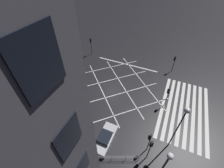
# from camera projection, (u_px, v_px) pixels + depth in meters

# --- Properties ---
(ground_plane) EXTENTS (200.00, 200.00, 0.00)m
(ground_plane) POSITION_uv_depth(u_px,v_px,m) (112.00, 87.00, 26.82)
(ground_plane) COLOR black
(road_markings) EXTENTS (19.70, 25.49, 0.01)m
(road_markings) POSITION_uv_depth(u_px,v_px,m) (161.00, 101.00, 24.52)
(road_markings) COLOR silver
(road_markings) RESTS_ON ground_plane
(traffic_light_nw_cross) EXTENTS (0.36, 2.65, 3.24)m
(traffic_light_nw_cross) POSITION_uv_depth(u_px,v_px,m) (42.00, 101.00, 21.26)
(traffic_light_nw_cross) COLOR #2D2D30
(traffic_light_nw_cross) RESTS_ON ground_plane
(traffic_light_ne_main) EXTENTS (0.39, 0.36, 3.93)m
(traffic_light_ne_main) POSITION_uv_depth(u_px,v_px,m) (91.00, 43.00, 33.19)
(traffic_light_ne_main) COLOR #2D2D30
(traffic_light_ne_main) RESTS_ON ground_plane
(traffic_light_nw_main) EXTENTS (2.72, 0.36, 4.34)m
(traffic_light_nw_main) POSITION_uv_depth(u_px,v_px,m) (35.00, 89.00, 21.94)
(traffic_light_nw_main) COLOR #2D2D30
(traffic_light_nw_main) RESTS_ON ground_plane
(traffic_light_median_north) EXTENTS (0.36, 0.39, 4.00)m
(traffic_light_median_north) POSITION_uv_depth(u_px,v_px,m) (70.00, 63.00, 27.43)
(traffic_light_median_north) COLOR #2D2D30
(traffic_light_median_north) RESTS_ON ground_plane
(traffic_light_se_cross) EXTENTS (0.36, 0.39, 3.54)m
(traffic_light_se_cross) POSITION_uv_depth(u_px,v_px,m) (174.00, 61.00, 28.54)
(traffic_light_se_cross) COLOR #2D2D30
(traffic_light_se_cross) RESTS_ON ground_plane
(traffic_light_sw_main) EXTENTS (0.39, 0.36, 3.67)m
(traffic_light_sw_main) POSITION_uv_depth(u_px,v_px,m) (150.00, 147.00, 16.21)
(traffic_light_sw_main) COLOR #2D2D30
(traffic_light_sw_main) RESTS_ON ground_plane
(traffic_light_median_south) EXTENTS (0.36, 0.39, 3.68)m
(traffic_light_median_south) POSITION_uv_depth(u_px,v_px,m) (168.00, 94.00, 22.04)
(traffic_light_median_south) COLOR #2D2D30
(traffic_light_median_south) RESTS_ON ground_plane
(traffic_light_sw_cross) EXTENTS (0.36, 0.39, 3.48)m
(traffic_light_sw_cross) POSITION_uv_depth(u_px,v_px,m) (149.00, 139.00, 16.97)
(traffic_light_sw_cross) COLOR #2D2D30
(traffic_light_sw_cross) RESTS_ON ground_plane
(street_lamp_west) EXTENTS (0.60, 0.60, 10.37)m
(street_lamp_west) POSITION_uv_depth(u_px,v_px,m) (33.00, 23.00, 29.05)
(street_lamp_west) COLOR #2D2D30
(street_lamp_west) RESTS_ON ground_plane
(street_lamp_far) EXTENTS (0.59, 0.59, 7.49)m
(street_lamp_far) POSITION_uv_depth(u_px,v_px,m) (182.00, 119.00, 15.12)
(street_lamp_far) COLOR #2D2D30
(street_lamp_far) RESTS_ON ground_plane
(waiting_car) EXTENTS (4.34, 1.79, 1.32)m
(waiting_car) POSITION_uv_depth(u_px,v_px,m) (105.00, 138.00, 19.04)
(waiting_car) COLOR #B7BABC
(waiting_car) RESTS_ON ground_plane
(pedestrian_railing) EXTENTS (2.60, 5.80, 1.05)m
(pedestrian_railing) POSITION_uv_depth(u_px,v_px,m) (112.00, 157.00, 17.25)
(pedestrian_railing) COLOR #B7B7BC
(pedestrian_railing) RESTS_ON ground_plane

